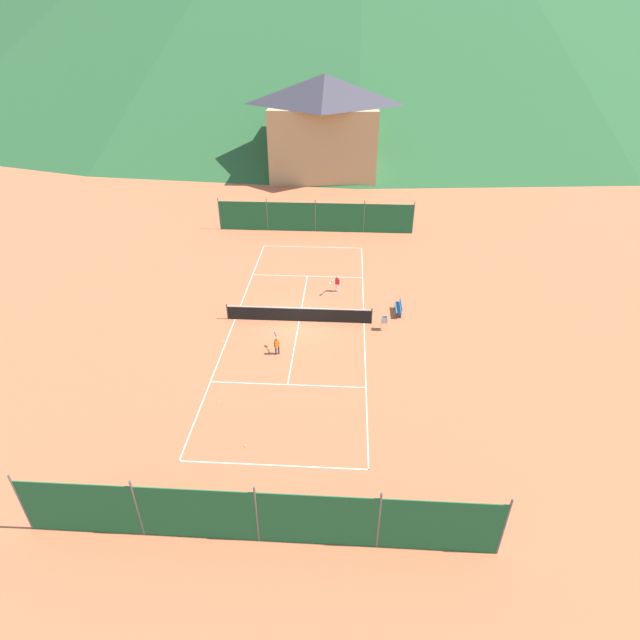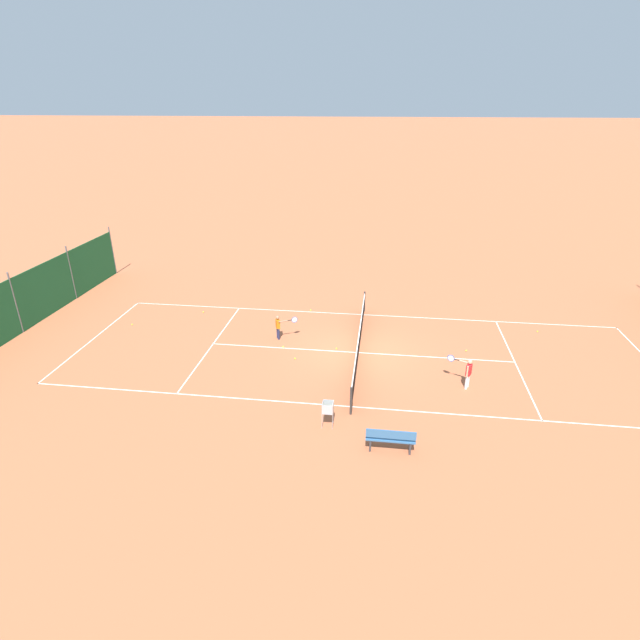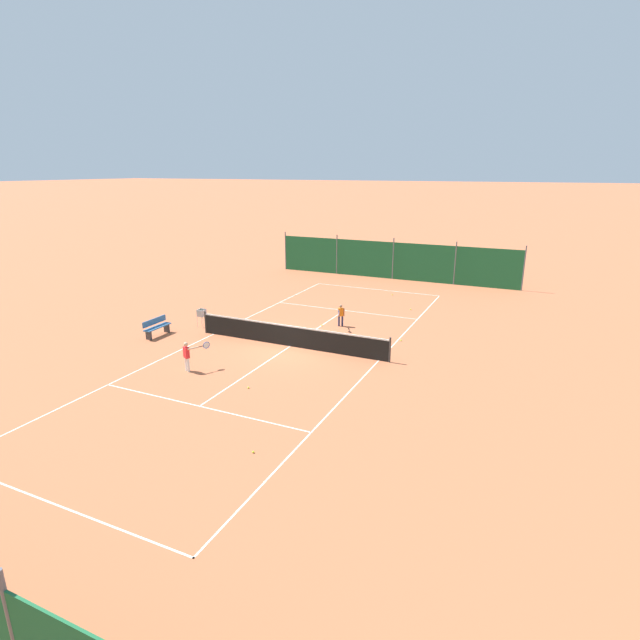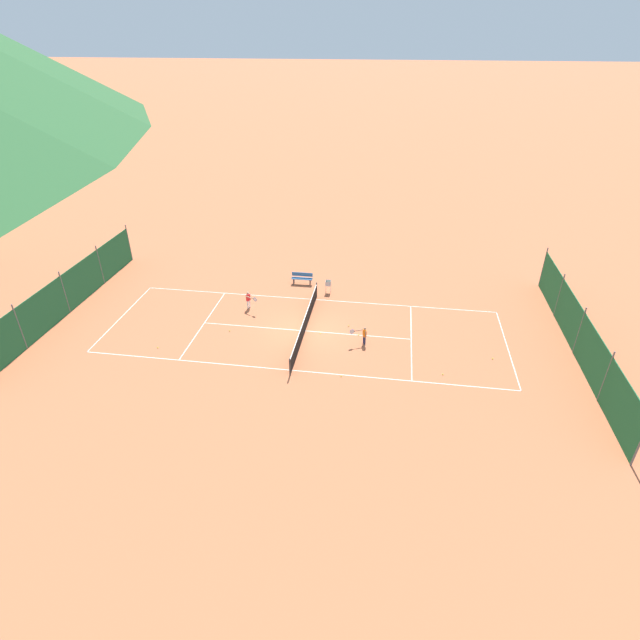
% 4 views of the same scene
% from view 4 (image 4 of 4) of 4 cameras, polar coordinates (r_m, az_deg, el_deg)
% --- Properties ---
extents(ground_plane, '(600.00, 600.00, 0.00)m').
position_cam_4_polar(ground_plane, '(30.40, -1.72, -1.25)').
color(ground_plane, '#B7603D').
extents(court_line_markings, '(8.25, 23.85, 0.01)m').
position_cam_4_polar(court_line_markings, '(30.40, -1.72, -1.24)').
color(court_line_markings, white).
rests_on(court_line_markings, ground).
extents(tennis_net, '(9.18, 0.08, 1.06)m').
position_cam_4_polar(tennis_net, '(30.14, -1.73, -0.44)').
color(tennis_net, '#2D2D2D').
rests_on(tennis_net, ground).
extents(windscreen_fence_far, '(17.28, 0.08, 2.90)m').
position_cam_4_polar(windscreen_fence_far, '(35.66, -27.12, 2.63)').
color(windscreen_fence_far, '#1E6038').
rests_on(windscreen_fence_far, ground).
extents(windscreen_fence_near, '(17.28, 0.08, 2.90)m').
position_cam_4_polar(windscreen_fence_near, '(31.26, 27.47, -1.29)').
color(windscreen_fence_near, '#1E6038').
rests_on(windscreen_fence_near, ground).
extents(player_near_service, '(0.44, 0.97, 1.11)m').
position_cam_4_polar(player_near_service, '(28.93, 5.01, -1.64)').
color(player_near_service, '#23284C').
rests_on(player_near_service, ground).
extents(player_far_baseline, '(0.76, 0.87, 1.19)m').
position_cam_4_polar(player_far_baseline, '(32.84, -8.15, 2.41)').
color(player_far_baseline, white).
rests_on(player_far_baseline, ground).
extents(tennis_ball_by_net_left, '(0.07, 0.07, 0.07)m').
position_cam_4_polar(tennis_ball_by_net_left, '(30.88, 3.29, -0.67)').
color(tennis_ball_by_net_left, '#CCE033').
rests_on(tennis_ball_by_net_left, ground).
extents(tennis_ball_alley_left, '(0.07, 0.07, 0.07)m').
position_cam_4_polar(tennis_ball_alley_left, '(30.00, 4.43, -1.73)').
color(tennis_ball_alley_left, '#CCE033').
rests_on(tennis_ball_alley_left, ground).
extents(tennis_ball_service_box, '(0.07, 0.07, 0.07)m').
position_cam_4_polar(tennis_ball_service_box, '(30.08, 0.03, -1.53)').
color(tennis_ball_service_box, '#CCE033').
rests_on(tennis_ball_service_box, ground).
extents(tennis_ball_mid_court, '(0.07, 0.07, 0.07)m').
position_cam_4_polar(tennis_ball_mid_court, '(27.46, 13.86, -6.05)').
color(tennis_ball_mid_court, '#CCE033').
rests_on(tennis_ball_mid_court, ground).
extents(tennis_ball_by_net_right, '(0.07, 0.07, 0.07)m').
position_cam_4_polar(tennis_ball_by_net_right, '(26.56, 2.44, -6.43)').
color(tennis_ball_by_net_right, '#CCE033').
rests_on(tennis_ball_by_net_right, ground).
extents(tennis_ball_near_corner, '(0.07, 0.07, 0.07)m').
position_cam_4_polar(tennis_ball_near_corner, '(29.47, 19.12, -4.19)').
color(tennis_ball_near_corner, '#CCE033').
rests_on(tennis_ball_near_corner, ground).
extents(tennis_ball_alley_right, '(0.07, 0.07, 0.07)m').
position_cam_4_polar(tennis_ball_alley_right, '(30.83, -10.30, -1.21)').
color(tennis_ball_alley_right, '#CCE033').
rests_on(tennis_ball_alley_right, ground).
extents(tennis_ball_far_corner, '(0.07, 0.07, 0.07)m').
position_cam_4_polar(tennis_ball_far_corner, '(30.26, -18.05, -3.01)').
color(tennis_ball_far_corner, '#CCE033').
rests_on(tennis_ball_far_corner, ground).
extents(ball_hopper, '(0.36, 0.36, 0.89)m').
position_cam_4_polar(ball_hopper, '(34.58, 0.94, 4.16)').
color(ball_hopper, '#B7B7BC').
rests_on(ball_hopper, ground).
extents(courtside_bench, '(0.36, 1.50, 0.84)m').
position_cam_4_polar(courtside_bench, '(35.88, -2.06, 4.80)').
color(courtside_bench, '#336699').
rests_on(courtside_bench, ground).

